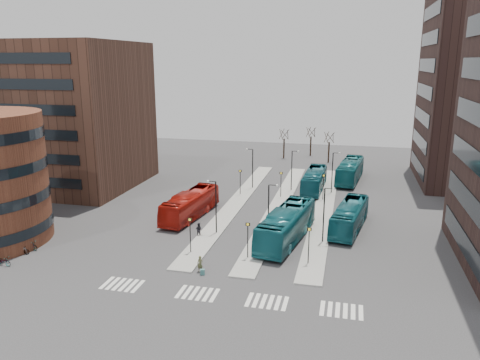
% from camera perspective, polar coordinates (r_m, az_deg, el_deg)
% --- Properties ---
extents(ground, '(160.00, 160.00, 0.00)m').
position_cam_1_polar(ground, '(37.49, -5.70, -16.56)').
color(ground, '#313134').
rests_on(ground, ground).
extents(island_left, '(2.50, 45.00, 0.15)m').
position_cam_1_polar(island_left, '(64.99, -0.45, -2.76)').
color(island_left, gray).
rests_on(island_left, ground).
extents(island_mid, '(2.50, 45.00, 0.15)m').
position_cam_1_polar(island_mid, '(63.88, 4.79, -3.12)').
color(island_mid, gray).
rests_on(island_mid, ground).
extents(island_right, '(2.50, 45.00, 0.15)m').
position_cam_1_polar(island_right, '(63.33, 10.17, -3.46)').
color(island_right, gray).
rests_on(island_right, ground).
extents(suitcase, '(0.51, 0.45, 0.52)m').
position_cam_1_polar(suitcase, '(44.14, -4.60, -11.12)').
color(suitcase, '#1B1A92').
rests_on(suitcase, ground).
extents(red_bus, '(4.25, 12.08, 3.29)m').
position_cam_1_polar(red_bus, '(59.15, -6.06, -3.00)').
color(red_bus, '#A3150C').
rests_on(red_bus, ground).
extents(teal_bus_a, '(5.19, 13.52, 3.68)m').
position_cam_1_polar(teal_bus_a, '(51.42, 5.69, -5.47)').
color(teal_bus_a, '#145D68').
rests_on(teal_bus_a, ground).
extents(teal_bus_b, '(3.15, 11.57, 3.19)m').
position_cam_1_polar(teal_bus_b, '(71.85, 9.04, -0.01)').
color(teal_bus_b, '#145664').
rests_on(teal_bus_b, ground).
extents(teal_bus_c, '(4.54, 11.66, 3.17)m').
position_cam_1_polar(teal_bus_c, '(56.10, 13.22, -4.35)').
color(teal_bus_c, '#145B66').
rests_on(teal_bus_c, ground).
extents(teal_bus_d, '(4.54, 12.84, 3.50)m').
position_cam_1_polar(teal_bus_d, '(78.49, 13.26, 1.12)').
color(teal_bus_d, '#15646C').
rests_on(teal_bus_d, ground).
extents(traveller, '(0.60, 0.43, 1.57)m').
position_cam_1_polar(traveller, '(44.49, -4.88, -10.17)').
color(traveller, '#515432').
rests_on(traveller, ground).
extents(commuter_a, '(0.81, 0.66, 1.54)m').
position_cam_1_polar(commuter_a, '(53.09, -5.06, -6.03)').
color(commuter_a, black).
rests_on(commuter_a, ground).
extents(commuter_b, '(0.68, 0.95, 1.50)m').
position_cam_1_polar(commuter_b, '(48.32, 3.33, -8.13)').
color(commuter_b, black).
rests_on(commuter_b, ground).
extents(commuter_c, '(1.21, 1.37, 1.84)m').
position_cam_1_polar(commuter_c, '(51.25, 3.11, -6.57)').
color(commuter_c, black).
rests_on(commuter_c, ground).
extents(bicycle_near, '(1.80, 0.80, 0.92)m').
position_cam_1_polar(bicycle_near, '(51.12, -26.89, -8.81)').
color(bicycle_near, gray).
rests_on(bicycle_near, ground).
extents(bicycle_mid, '(1.53, 0.76, 0.89)m').
position_cam_1_polar(bicycle_mid, '(53.01, -25.03, -7.80)').
color(bicycle_mid, gray).
rests_on(bicycle_mid, ground).
extents(bicycle_far, '(1.94, 0.96, 0.97)m').
position_cam_1_polar(bicycle_far, '(53.94, -24.18, -7.28)').
color(bicycle_far, gray).
rests_on(bicycle_far, ground).
extents(crosswalk_stripes, '(22.35, 2.40, 0.01)m').
position_cam_1_polar(crosswalk_stripes, '(40.36, -1.38, -14.07)').
color(crosswalk_stripes, silver).
rests_on(crosswalk_stripes, ground).
extents(office_block, '(25.00, 20.12, 22.00)m').
position_cam_1_polar(office_block, '(78.82, -21.59, 7.39)').
color(office_block, '#4A2D22').
rests_on(office_block, ground).
extents(sign_poles, '(12.45, 22.12, 3.65)m').
position_cam_1_polar(sign_poles, '(56.65, 3.36, -2.92)').
color(sign_poles, black).
rests_on(sign_poles, ground).
extents(lamp_posts, '(14.04, 20.24, 6.12)m').
position_cam_1_polar(lamp_posts, '(60.92, 5.17, -0.57)').
color(lamp_posts, black).
rests_on(lamp_posts, ground).
extents(bare_trees, '(10.97, 8.14, 5.90)m').
position_cam_1_polar(bare_trees, '(94.77, 8.24, 4.20)').
color(bare_trees, black).
rests_on(bare_trees, ground).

